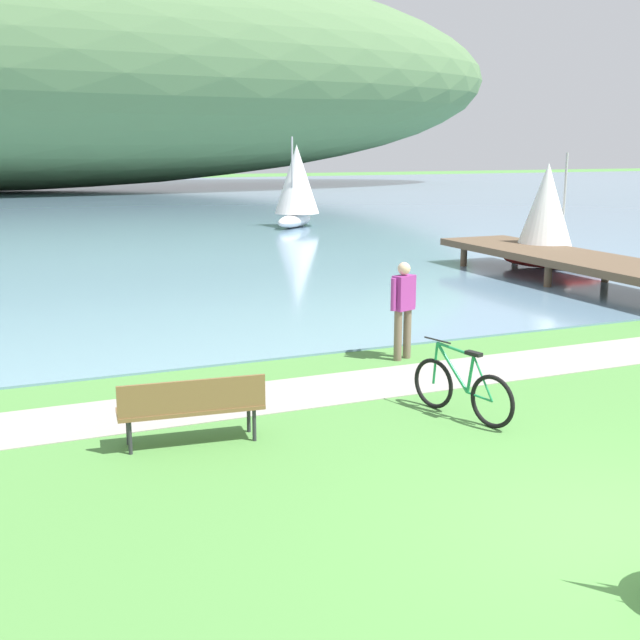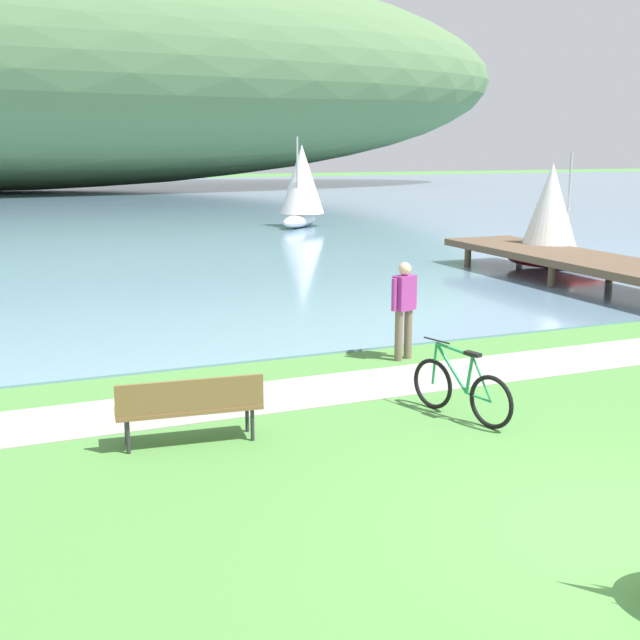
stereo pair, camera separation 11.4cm
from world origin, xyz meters
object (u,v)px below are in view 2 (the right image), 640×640
at_px(sailboat_nearest_to_shore, 302,185).
at_px(sailboat_toward_hillside, 552,215).
at_px(park_bench_near_camera, 190,404).
at_px(person_at_shoreline, 404,304).
at_px(bicycle_leaning_near_bench, 461,390).

xyz_separation_m(sailboat_nearest_to_shore, sailboat_toward_hillside, (2.27, -14.85, -0.28)).
height_order(park_bench_near_camera, person_at_shoreline, person_at_shoreline).
relative_size(bicycle_leaning_near_bench, sailboat_nearest_to_shore, 0.43).
height_order(park_bench_near_camera, sailboat_toward_hillside, sailboat_toward_hillside).
bearing_deg(park_bench_near_camera, sailboat_nearest_to_shore, 66.06).
bearing_deg(sailboat_toward_hillside, sailboat_nearest_to_shore, 98.67).
height_order(bicycle_leaning_near_bench, sailboat_toward_hillside, sailboat_toward_hillside).
xyz_separation_m(bicycle_leaning_near_bench, sailboat_nearest_to_shore, (7.43, 25.36, 1.54)).
height_order(bicycle_leaning_near_bench, person_at_shoreline, person_at_shoreline).
distance_m(bicycle_leaning_near_bench, person_at_shoreline, 3.15).
distance_m(bicycle_leaning_near_bench, sailboat_nearest_to_shore, 26.47).
bearing_deg(sailboat_toward_hillside, park_bench_near_camera, -142.88).
bearing_deg(bicycle_leaning_near_bench, park_bench_near_camera, 173.55).
height_order(sailboat_nearest_to_shore, sailboat_toward_hillside, sailboat_nearest_to_shore).
xyz_separation_m(park_bench_near_camera, sailboat_nearest_to_shore, (11.07, 24.94, 1.41)).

